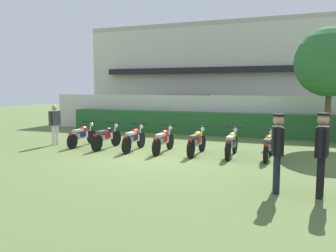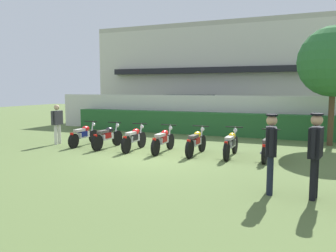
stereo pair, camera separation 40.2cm
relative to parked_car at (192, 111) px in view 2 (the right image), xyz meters
name	(u,v)px [view 2 (the right image)]	position (x,y,z in m)	size (l,w,h in m)	color
ground	(153,157)	(1.68, -8.96, -0.94)	(60.00, 60.00, 0.00)	#566B38
building	(238,74)	(1.68, 5.18, 2.30)	(18.88, 6.50, 6.48)	beige
compound_wall	(209,114)	(1.68, -2.18, 0.02)	(17.93, 0.30, 1.91)	silver
hedge_row	(205,123)	(1.68, -2.88, -0.39)	(14.35, 0.70, 1.09)	#28602D
parked_car	(192,111)	(0.00, 0.00, 0.00)	(4.59, 2.26, 1.89)	navy
tree_near_inspector	(334,62)	(7.18, -4.13, 2.35)	(2.74, 2.74, 4.67)	#4C3823
motorcycle_in_row_0	(84,135)	(-1.85, -7.89, -0.50)	(0.60, 1.88, 0.94)	black
motorcycle_in_row_1	(107,136)	(-0.65, -8.03, -0.49)	(0.60, 1.89, 0.96)	black
motorcycle_in_row_2	(134,138)	(0.52, -8.08, -0.49)	(0.60, 1.88, 0.96)	black
motorcycle_in_row_3	(163,140)	(1.64, -8.01, -0.49)	(0.60, 1.92, 0.95)	black
motorcycle_in_row_4	(196,142)	(2.86, -8.00, -0.49)	(0.60, 1.85, 0.96)	black
motorcycle_in_row_5	(231,144)	(4.03, -7.91, -0.48)	(0.60, 1.94, 0.97)	black
motorcycle_in_row_6	(268,146)	(5.21, -7.91, -0.50)	(0.60, 1.89, 0.95)	black
inspector_person	(57,121)	(-3.06, -7.99, 0.01)	(0.22, 0.65, 1.61)	silver
officer_0	(271,147)	(5.64, -11.48, 0.09)	(0.28, 0.68, 1.72)	black
officer_1	(316,148)	(6.52, -11.51, 0.12)	(0.30, 0.69, 1.77)	black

